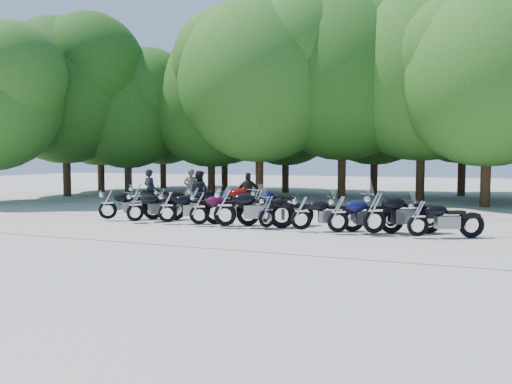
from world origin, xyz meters
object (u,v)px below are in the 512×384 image
(motorcycle_7, at_px, (338,213))
(motorcycle_10, at_px, (137,197))
(motorcycle_9, at_px, (418,217))
(motorcycle_0, at_px, (108,203))
(motorcycle_11, at_px, (161,200))
(rider_1, at_px, (199,192))
(rider_3, at_px, (191,189))
(motorcycle_1, at_px, (135,205))
(motorcycle_12, at_px, (195,199))
(motorcycle_13, at_px, (225,199))
(motorcycle_4, at_px, (225,206))
(motorcycle_8, at_px, (374,211))
(rider_0, at_px, (150,190))
(motorcycle_2, at_px, (167,206))
(motorcycle_6, at_px, (301,212))
(rider_2, at_px, (249,193))
(motorcycle_5, at_px, (267,210))
(motorcycle_14, at_px, (257,202))
(motorcycle_3, at_px, (199,207))

(motorcycle_7, relative_size, motorcycle_10, 0.97)
(motorcycle_9, bearing_deg, motorcycle_0, 65.69)
(motorcycle_11, height_order, rider_1, rider_1)
(motorcycle_9, bearing_deg, motorcycle_7, 68.29)
(motorcycle_9, height_order, rider_3, rider_3)
(motorcycle_1, xyz_separation_m, motorcycle_12, (0.70, 2.98, -0.01))
(motorcycle_1, bearing_deg, motorcycle_13, -92.27)
(motorcycle_13, bearing_deg, motorcycle_4, 163.93)
(motorcycle_8, bearing_deg, motorcycle_7, 62.13)
(motorcycle_13, distance_m, rider_0, 3.88)
(motorcycle_2, height_order, motorcycle_10, motorcycle_10)
(motorcycle_2, xyz_separation_m, rider_1, (-0.51, 3.28, 0.24))
(motorcycle_6, height_order, motorcycle_13, motorcycle_13)
(rider_0, xyz_separation_m, rider_3, (1.29, 1.23, 0.01))
(motorcycle_12, xyz_separation_m, rider_2, (1.82, 1.18, 0.22))
(motorcycle_11, xyz_separation_m, rider_1, (1.31, 0.74, 0.28))
(motorcycle_2, bearing_deg, rider_1, -15.29)
(motorcycle_0, height_order, rider_2, rider_2)
(rider_3, bearing_deg, rider_2, 148.21)
(motorcycle_8, relative_size, motorcycle_9, 1.18)
(motorcycle_11, relative_size, rider_1, 1.19)
(motorcycle_0, bearing_deg, motorcycle_5, -125.05)
(rider_1, bearing_deg, motorcycle_0, 70.84)
(motorcycle_12, relative_size, motorcycle_14, 0.97)
(rider_2, bearing_deg, motorcycle_9, 130.85)
(motorcycle_4, height_order, motorcycle_7, motorcycle_4)
(motorcycle_7, xyz_separation_m, motorcycle_10, (-8.81, 2.68, 0.02))
(motorcycle_3, relative_size, rider_2, 1.36)
(motorcycle_6, relative_size, rider_1, 1.26)
(motorcycle_3, distance_m, motorcycle_4, 0.98)
(rider_1, bearing_deg, motorcycle_9, 171.10)
(motorcycle_9, bearing_deg, motorcycle_11, 51.59)
(motorcycle_0, relative_size, motorcycle_6, 1.01)
(motorcycle_2, bearing_deg, rider_2, -42.29)
(motorcycle_3, distance_m, motorcycle_6, 3.46)
(motorcycle_11, height_order, motorcycle_12, motorcycle_12)
(motorcycle_3, distance_m, motorcycle_7, 4.61)
(motorcycle_6, bearing_deg, motorcycle_0, 66.71)
(motorcycle_12, bearing_deg, motorcycle_7, -153.95)
(motorcycle_4, distance_m, motorcycle_11, 4.83)
(motorcycle_7, bearing_deg, motorcycle_5, 56.15)
(rider_2, bearing_deg, rider_1, 4.42)
(motorcycle_13, bearing_deg, motorcycle_7, -160.60)
(motorcycle_0, distance_m, motorcycle_3, 3.70)
(motorcycle_5, height_order, motorcycle_6, motorcycle_6)
(motorcycle_10, bearing_deg, motorcycle_8, -134.19)
(motorcycle_14, bearing_deg, motorcycle_11, 30.11)
(motorcycle_8, distance_m, motorcycle_14, 5.29)
(motorcycle_4, xyz_separation_m, rider_3, (-3.83, 4.79, 0.17))
(motorcycle_9, height_order, motorcycle_14, motorcycle_14)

